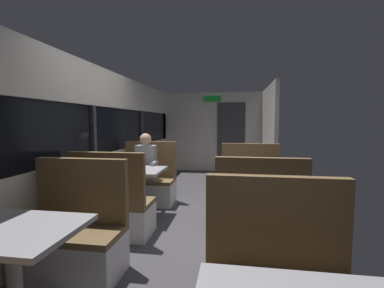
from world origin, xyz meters
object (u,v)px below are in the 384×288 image
Objects in this scene: dining_table_near_window at (12,242)px; bench_rear_aisle_facing_end at (259,225)px; dining_table_mid_window at (134,176)px; seated_passenger at (147,174)px; bench_mid_window_facing_end at (114,211)px; dining_table_rear_aisle at (254,183)px; bench_rear_aisle_facing_entry at (251,192)px; bench_near_window_facing_entry at (74,241)px; bench_mid_window_facing_entry at (148,185)px.

dining_table_near_window is 2.28m from bench_rear_aisle_facing_end.
dining_table_mid_window is at bearing 90.00° from dining_table_near_window.
bench_mid_window_facing_end is at bearing -90.00° from seated_passenger.
dining_table_rear_aisle is 0.82× the size of bench_rear_aisle_facing_entry.
seated_passenger reaches higher than bench_rear_aisle_facing_entry.
dining_table_rear_aisle is (1.79, 0.50, 0.31)m from bench_mid_window_facing_end.
bench_rear_aisle_facing_entry is 0.87× the size of seated_passenger.
bench_near_window_facing_entry is 0.87× the size of seated_passenger.
bench_mid_window_facing_end is 0.87× the size of seated_passenger.
bench_rear_aisle_facing_end and bench_rear_aisle_facing_entry have the same top height.
bench_mid_window_facing_end and bench_mid_window_facing_entry have the same top height.
bench_rear_aisle_facing_end is at bearing -41.77° from bench_mid_window_facing_entry.
bench_rear_aisle_facing_end reaches higher than dining_table_near_window.
bench_mid_window_facing_entry is at bearing 90.00° from dining_table_mid_window.
dining_table_mid_window is at bearing 90.00° from bench_near_window_facing_entry.
bench_mid_window_facing_end is 1.00× the size of bench_rear_aisle_facing_end.
dining_table_mid_window is at bearing 173.62° from dining_table_rear_aisle.
bench_mid_window_facing_end is 1.22× the size of dining_table_rear_aisle.
dining_table_near_window is 1.60m from bench_mid_window_facing_end.
bench_rear_aisle_facing_end is at bearing -90.00° from dining_table_rear_aisle.
bench_rear_aisle_facing_end is at bearing 37.49° from dining_table_near_window.
bench_mid_window_facing_entry is (0.00, 1.40, 0.00)m from bench_mid_window_facing_end.
bench_mid_window_facing_end is at bearing 90.00° from dining_table_near_window.
dining_table_rear_aisle is at bearing 90.00° from bench_rear_aisle_facing_end.
bench_mid_window_facing_entry is 1.80m from bench_rear_aisle_facing_entry.
bench_near_window_facing_entry is 2.27m from bench_mid_window_facing_entry.
seated_passenger reaches higher than bench_rear_aisle_facing_end.
dining_table_rear_aisle is at bearing -24.80° from seated_passenger.
seated_passenger is at bearing -90.00° from bench_mid_window_facing_entry.
bench_near_window_facing_entry is 1.00× the size of bench_rear_aisle_facing_end.
bench_near_window_facing_entry is 1.60m from dining_table_mid_window.
dining_table_mid_window is at bearing 90.00° from bench_mid_window_facing_end.
dining_table_mid_window is at bearing -90.00° from seated_passenger.
bench_mid_window_facing_entry reaches higher than dining_table_rear_aisle.
bench_near_window_facing_entry is 1.91m from bench_rear_aisle_facing_end.
bench_mid_window_facing_entry is 2.40m from bench_rear_aisle_facing_end.
dining_table_mid_window is 0.82× the size of bench_mid_window_facing_end.
dining_table_mid_window is 0.71× the size of seated_passenger.
seated_passenger is at bearing 90.00° from dining_table_near_window.
bench_rear_aisle_facing_end is (1.79, 0.67, 0.00)m from bench_near_window_facing_entry.
dining_table_near_window is at bearing -90.00° from bench_mid_window_facing_entry.
dining_table_near_window is 2.90m from seated_passenger.
seated_passenger is (0.00, 1.33, 0.21)m from bench_mid_window_facing_end.
bench_mid_window_facing_entry is (0.00, 2.27, 0.00)m from bench_near_window_facing_entry.
bench_rear_aisle_facing_end is at bearing -6.38° from bench_mid_window_facing_end.
bench_mid_window_facing_entry reaches higher than dining_table_mid_window.
seated_passenger reaches higher than dining_table_mid_window.
bench_mid_window_facing_end is 1.88m from dining_table_rear_aisle.
dining_table_mid_window is 0.82× the size of bench_mid_window_facing_entry.
bench_mid_window_facing_entry is at bearing 90.00° from bench_mid_window_facing_end.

